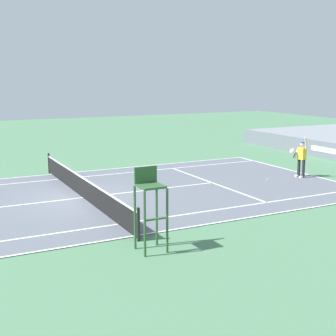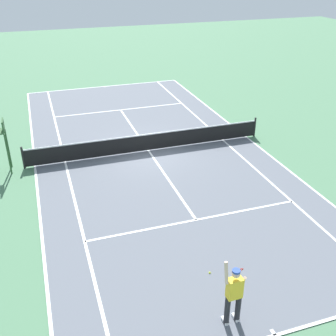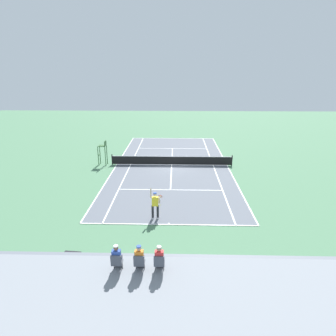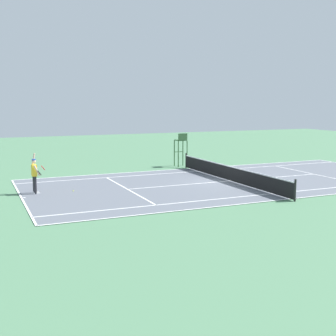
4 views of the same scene
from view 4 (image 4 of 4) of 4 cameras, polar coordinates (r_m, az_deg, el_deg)
ground_plane at (r=27.13m, az=7.79°, el=-1.68°), size 80.00×80.00×0.00m
court at (r=27.13m, az=7.79°, el=-1.66°), size 11.08×23.88×0.03m
net at (r=27.04m, az=7.81°, el=-0.59°), size 11.98×0.10×1.07m
tennis_player at (r=24.11m, az=-16.52°, el=-0.82°), size 0.76×0.64×2.08m
tennis_ball at (r=24.38m, az=-11.91°, el=-2.85°), size 0.07×0.07×0.07m
umpire_chair at (r=32.85m, az=1.67°, el=2.89°), size 0.77×0.77×2.44m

